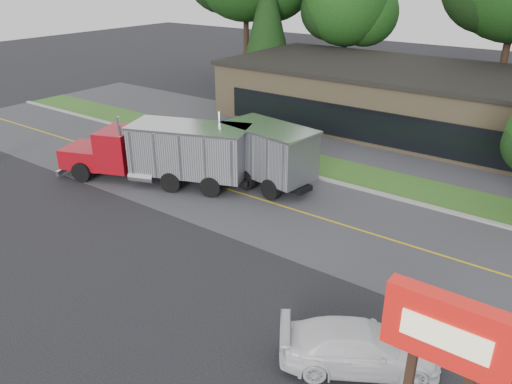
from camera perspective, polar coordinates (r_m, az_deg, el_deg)
ground at (r=18.93m, az=-11.60°, el=-11.58°), size 140.00×140.00×0.00m
road at (r=24.84m, az=3.65°, el=-1.84°), size 60.00×8.00×0.02m
center_line at (r=24.84m, az=3.65°, el=-1.84°), size 60.00×0.12×0.01m
curb at (r=28.17m, az=8.29°, el=1.22°), size 60.00×0.30×0.12m
grass_verge at (r=29.66m, az=9.95°, el=2.32°), size 60.00×3.40×0.03m
far_parking at (r=33.97m, az=13.80°, el=4.84°), size 60.00×7.00×0.02m
strip_mall at (r=38.28m, az=20.50°, el=9.33°), size 32.00×12.00×4.00m
tree_far_b at (r=49.17m, az=10.52°, el=20.20°), size 8.45×7.95×12.05m
evergreen_left at (r=48.86m, az=1.31°, el=19.06°), size 5.14×5.14×11.69m
dump_truck_red at (r=27.55m, az=-10.43°, el=4.59°), size 10.80×6.08×3.36m
dump_truck_blue at (r=27.36m, az=-0.33°, el=4.84°), size 8.75×3.78×3.36m
rally_car at (r=15.78m, az=11.76°, el=-16.85°), size 5.05×4.19×1.38m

